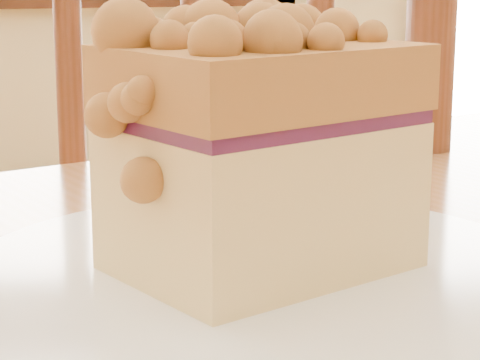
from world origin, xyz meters
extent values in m
cylinder|color=brown|center=(0.11, 0.63, 0.71)|extent=(0.04, 0.04, 0.48)
cylinder|color=brown|center=(0.03, 0.65, 0.70)|extent=(0.02, 0.02, 0.42)
cylinder|color=brown|center=(-0.06, 0.68, 0.70)|extent=(0.02, 0.02, 0.42)
cylinder|color=brown|center=(-0.15, 0.70, 0.70)|extent=(0.02, 0.02, 0.42)
cylinder|color=white|center=(-0.12, 0.34, 0.76)|extent=(0.25, 0.25, 0.02)
cylinder|color=white|center=(-0.12, 0.34, 0.75)|extent=(0.17, 0.17, 0.01)
cube|color=#F6D08B|center=(-0.12, 0.34, 0.80)|extent=(0.13, 0.11, 0.06)
cube|color=#461437|center=(-0.12, 0.34, 0.83)|extent=(0.13, 0.11, 0.01)
cube|color=#AB6B35|center=(-0.12, 0.34, 0.85)|extent=(0.13, 0.12, 0.03)
sphere|color=#AB6B35|center=(-0.15, 0.35, 0.86)|extent=(0.02, 0.02, 0.02)
sphere|color=#AB6B35|center=(-0.15, 0.33, 0.86)|extent=(0.02, 0.02, 0.02)
sphere|color=#AB6B35|center=(-0.16, 0.35, 0.86)|extent=(0.02, 0.02, 0.02)
sphere|color=#AB6B35|center=(-0.08, 0.32, 0.86)|extent=(0.02, 0.02, 0.02)
sphere|color=#AB6B35|center=(-0.12, 0.30, 0.86)|extent=(0.01, 0.01, 0.01)
sphere|color=#AB6B35|center=(-0.11, 0.37, 0.86)|extent=(0.02, 0.02, 0.02)
sphere|color=#AB6B35|center=(-0.15, 0.30, 0.86)|extent=(0.02, 0.02, 0.02)
sphere|color=#AB6B35|center=(-0.10, 0.37, 0.86)|extent=(0.01, 0.01, 0.01)
sphere|color=#AB6B35|center=(-0.07, 0.33, 0.86)|extent=(0.02, 0.02, 0.02)
sphere|color=#AB6B35|center=(-0.17, 0.34, 0.86)|extent=(0.02, 0.02, 0.02)
sphere|color=#AB6B35|center=(-0.13, 0.31, 0.86)|extent=(0.02, 0.02, 0.02)
sphere|color=#AB6B35|center=(-0.11, 0.33, 0.86)|extent=(0.02, 0.02, 0.02)
sphere|color=#AB6B35|center=(-0.10, 0.31, 0.86)|extent=(0.01, 0.01, 0.01)
sphere|color=#AB6B35|center=(-0.13, 0.34, 0.86)|extent=(0.02, 0.02, 0.02)
sphere|color=#AB6B35|center=(-0.15, 0.35, 0.86)|extent=(0.02, 0.02, 0.02)
sphere|color=#AB6B35|center=(-0.15, 0.31, 0.86)|extent=(0.02, 0.02, 0.02)
sphere|color=#AB6B35|center=(-0.14, 0.33, 0.86)|extent=(0.01, 0.01, 0.01)
sphere|color=#AB6B35|center=(-0.12, 0.35, 0.86)|extent=(0.02, 0.02, 0.02)
sphere|color=#AB6B35|center=(-0.09, 0.36, 0.86)|extent=(0.02, 0.02, 0.02)
sphere|color=#AB6B35|center=(-0.10, 0.33, 0.86)|extent=(0.01, 0.01, 0.01)
sphere|color=#AB6B35|center=(-0.18, 0.34, 0.82)|extent=(0.02, 0.02, 0.02)
sphere|color=#AB6B35|center=(-0.17, 0.32, 0.82)|extent=(0.01, 0.01, 0.01)
sphere|color=#AB6B35|center=(-0.17, 0.32, 0.81)|extent=(0.01, 0.01, 0.01)
sphere|color=#AB6B35|center=(-0.17, 0.33, 0.82)|extent=(0.01, 0.01, 0.01)
sphere|color=#AB6B35|center=(-0.17, 0.32, 0.83)|extent=(0.02, 0.02, 0.02)
sphere|color=#AB6B35|center=(-0.16, 0.30, 0.81)|extent=(0.02, 0.02, 0.02)
camera|label=1|loc=(-0.22, -0.01, 0.89)|focal=70.00mm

